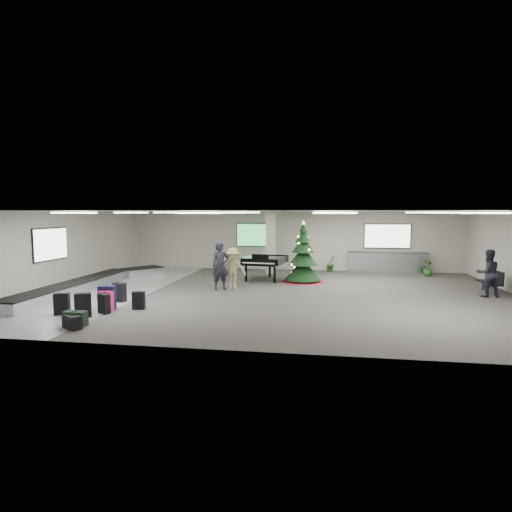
% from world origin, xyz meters
% --- Properties ---
extents(ground, '(18.00, 18.00, 0.00)m').
position_xyz_m(ground, '(0.00, 0.00, 0.00)').
color(ground, '#3E3B38').
rests_on(ground, ground).
extents(room_envelope, '(18.02, 14.02, 3.21)m').
position_xyz_m(room_envelope, '(-0.38, 0.67, 2.33)').
color(room_envelope, '#A19B93').
rests_on(room_envelope, ground).
extents(baggage_carousel, '(2.28, 9.71, 0.43)m').
position_xyz_m(baggage_carousel, '(-7.84, -0.08, 0.21)').
color(baggage_carousel, silver).
rests_on(baggage_carousel, ground).
extents(service_counter, '(4.05, 0.65, 1.08)m').
position_xyz_m(service_counter, '(5.00, 6.65, 0.55)').
color(service_counter, silver).
rests_on(service_counter, ground).
extents(suitcase_0, '(0.54, 0.45, 0.76)m').
position_xyz_m(suitcase_0, '(-5.43, -4.66, 0.37)').
color(suitcase_0, black).
rests_on(suitcase_0, ground).
extents(suitcase_1, '(0.45, 0.37, 0.64)m').
position_xyz_m(suitcase_1, '(-5.06, -4.09, 0.31)').
color(suitcase_1, black).
rests_on(suitcase_1, ground).
extents(pink_suitcase, '(0.43, 0.27, 0.66)m').
position_xyz_m(pink_suitcase, '(-5.16, -3.77, 0.32)').
color(pink_suitcase, '#F8206F').
rests_on(pink_suitcase, ground).
extents(suitcase_3, '(0.41, 0.26, 0.61)m').
position_xyz_m(suitcase_3, '(-4.23, -3.38, 0.29)').
color(suitcase_3, black).
rests_on(suitcase_3, ground).
extents(navy_suitcase, '(0.55, 0.37, 0.81)m').
position_xyz_m(navy_suitcase, '(-5.22, -3.60, 0.39)').
color(navy_suitcase, black).
rests_on(navy_suitcase, ground).
extents(suitcase_5, '(0.50, 0.37, 0.69)m').
position_xyz_m(suitcase_5, '(-6.25, -4.47, 0.34)').
color(suitcase_5, black).
rests_on(suitcase_5, ground).
extents(green_duffel, '(0.64, 0.33, 0.44)m').
position_xyz_m(green_duffel, '(-5.10, -5.62, 0.21)').
color(green_duffel, black).
rests_on(green_duffel, ground).
extents(suitcase_8, '(0.50, 0.36, 0.69)m').
position_xyz_m(suitcase_8, '(-5.41, -2.38, 0.34)').
color(suitcase_8, black).
rests_on(suitcase_8, ground).
extents(black_duffel, '(0.64, 0.57, 0.39)m').
position_xyz_m(black_duffel, '(-5.02, -5.88, 0.18)').
color(black_duffel, black).
rests_on(black_duffel, ground).
extents(christmas_tree, '(1.96, 1.96, 2.80)m').
position_xyz_m(christmas_tree, '(0.79, 3.01, 0.96)').
color(christmas_tree, '#691509').
rests_on(christmas_tree, ground).
extents(grand_piano, '(2.03, 2.46, 1.28)m').
position_xyz_m(grand_piano, '(-1.01, 3.29, 0.91)').
color(grand_piano, black).
rests_on(grand_piano, ground).
extents(bench, '(0.54, 1.44, 0.90)m').
position_xyz_m(bench, '(8.25, 1.50, 0.51)').
color(bench, black).
rests_on(bench, ground).
extents(traveler_a, '(0.85, 0.77, 1.95)m').
position_xyz_m(traveler_a, '(-2.43, 0.45, 0.98)').
color(traveler_a, black).
rests_on(traveler_a, ground).
extents(traveler_b, '(1.20, 0.85, 1.69)m').
position_xyz_m(traveler_b, '(-1.99, 0.77, 0.84)').
color(traveler_b, '#988E5E').
rests_on(traveler_b, ground).
extents(traveler_bench, '(0.97, 0.82, 1.78)m').
position_xyz_m(traveler_bench, '(7.77, 0.62, 0.89)').
color(traveler_bench, black).
rests_on(traveler_bench, ground).
extents(potted_plant_left, '(0.63, 0.64, 0.90)m').
position_xyz_m(potted_plant_left, '(2.08, 6.50, 0.45)').
color(potted_plant_left, '#16451C').
rests_on(potted_plant_left, ground).
extents(potted_plant_right, '(0.65, 0.65, 0.83)m').
position_xyz_m(potted_plant_right, '(6.81, 5.64, 0.41)').
color(potted_plant_right, '#16451C').
rests_on(potted_plant_right, ground).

